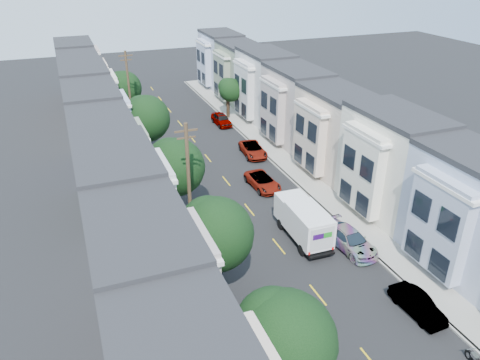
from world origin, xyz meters
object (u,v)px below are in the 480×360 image
(tree_d, at_px, (146,119))
(parked_right_d, at_px, (221,119))
(tree_e, at_px, (124,88))
(utility_pole_near, at_px, (189,190))
(parked_right_b, at_px, (350,240))
(utility_pole_far, at_px, (130,94))
(parked_left_c, at_px, (214,245))
(parked_left_d, at_px, (173,176))
(tree_a, at_px, (283,342))
(parked_left_b, at_px, (269,339))
(tree_far_r, at_px, (230,90))
(tree_b, at_px, (215,235))
(parked_right_a, at_px, (417,305))
(fedex_truck, at_px, (303,221))
(lead_sedan, at_px, (263,182))
(parked_right_c, at_px, (253,150))
(tree_c, at_px, (174,168))

(tree_d, height_order, parked_right_d, tree_d)
(tree_e, xyz_separation_m, utility_pole_near, (0.00, -31.19, 0.68))
(tree_d, bearing_deg, parked_right_b, -61.04)
(utility_pole_far, height_order, parked_left_c, utility_pole_far)
(parked_left_d, bearing_deg, parked_right_d, 58.22)
(tree_e, bearing_deg, parked_left_c, -87.50)
(tree_a, distance_m, parked_right_d, 42.54)
(parked_left_b, bearing_deg, tree_far_r, 69.68)
(tree_b, relative_size, tree_d, 0.95)
(tree_far_r, distance_m, parked_right_a, 39.65)
(tree_a, distance_m, fedex_truck, 16.41)
(tree_d, bearing_deg, fedex_truck, -64.38)
(parked_right_b, bearing_deg, lead_sedan, 94.97)
(utility_pole_near, height_order, parked_left_c, utility_pole_near)
(parked_left_c, bearing_deg, lead_sedan, 43.99)
(tree_a, bearing_deg, tree_b, 90.00)
(tree_b, relative_size, tree_e, 1.08)
(tree_b, xyz_separation_m, parked_left_b, (1.40, -5.24, -4.20))
(parked_left_d, xyz_separation_m, parked_right_c, (9.80, 3.23, 0.01))
(lead_sedan, distance_m, parked_left_b, 19.95)
(parked_right_c, bearing_deg, parked_right_d, 95.26)
(tree_d, xyz_separation_m, utility_pole_near, (0.00, -16.13, -0.09))
(tree_d, height_order, parked_right_a, tree_d)
(tree_a, bearing_deg, parked_right_b, 44.81)
(tree_a, relative_size, lead_sedan, 1.59)
(parked_left_d, bearing_deg, tree_b, -91.03)
(tree_a, bearing_deg, parked_right_c, 69.66)
(tree_b, relative_size, utility_pole_near, 0.72)
(tree_a, bearing_deg, parked_left_c, 84.40)
(tree_b, relative_size, utility_pole_far, 0.72)
(tree_b, bearing_deg, fedex_truck, 25.66)
(tree_b, height_order, fedex_truck, tree_b)
(tree_c, xyz_separation_m, tree_far_r, (13.20, 23.38, -1.19))
(parked_right_a, bearing_deg, tree_far_r, 84.11)
(parked_left_d, height_order, parked_right_c, parked_right_c)
(tree_a, bearing_deg, tree_d, 90.00)
(parked_right_b, bearing_deg, parked_right_d, 84.57)
(utility_pole_near, xyz_separation_m, parked_right_b, (11.20, -4.11, -4.40))
(tree_a, bearing_deg, parked_right_a, 17.56)
(tree_a, bearing_deg, fedex_truck, 57.98)
(tree_d, bearing_deg, parked_left_b, -87.04)
(parked_left_b, xyz_separation_m, parked_right_b, (9.80, 6.84, 0.12))
(lead_sedan, bearing_deg, tree_e, 107.74)
(tree_far_r, distance_m, parked_right_b, 32.09)
(tree_b, distance_m, parked_left_b, 6.86)
(fedex_truck, bearing_deg, parked_right_d, 85.84)
(lead_sedan, relative_size, parked_right_c, 0.97)
(tree_b, bearing_deg, tree_d, 90.00)
(utility_pole_far, height_order, parked_left_d, utility_pole_far)
(tree_a, distance_m, parked_left_b, 6.29)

